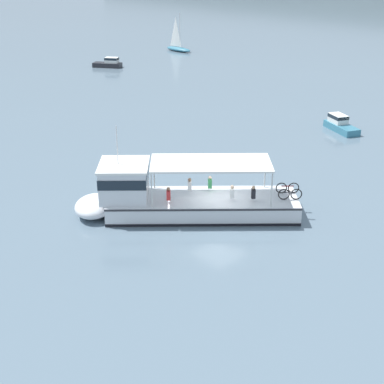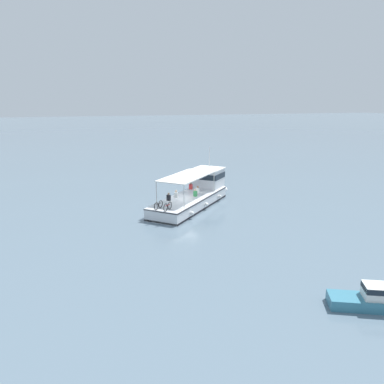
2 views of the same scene
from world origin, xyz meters
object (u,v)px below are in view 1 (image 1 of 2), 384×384
(ferry_main, at_px, (174,198))
(motorboat_far_right, at_px, (109,63))
(motorboat_horizon_west, at_px, (340,124))
(sailboat_far_left, at_px, (178,47))

(ferry_main, xyz_separation_m, motorboat_far_right, (-37.41, 23.46, -0.47))
(motorboat_horizon_west, bearing_deg, motorboat_far_right, 175.94)
(motorboat_horizon_west, height_order, motorboat_far_right, same)
(motorboat_horizon_west, xyz_separation_m, sailboat_far_left, (-37.77, 16.96, -0.00))
(sailboat_far_left, bearing_deg, ferry_main, -43.49)
(ferry_main, height_order, motorboat_far_right, ferry_main)
(ferry_main, distance_m, motorboat_far_right, 44.15)
(motorboat_horizon_west, bearing_deg, sailboat_far_left, 155.82)
(ferry_main, relative_size, sailboat_far_left, 2.09)
(motorboat_horizon_west, distance_m, sailboat_far_left, 41.40)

